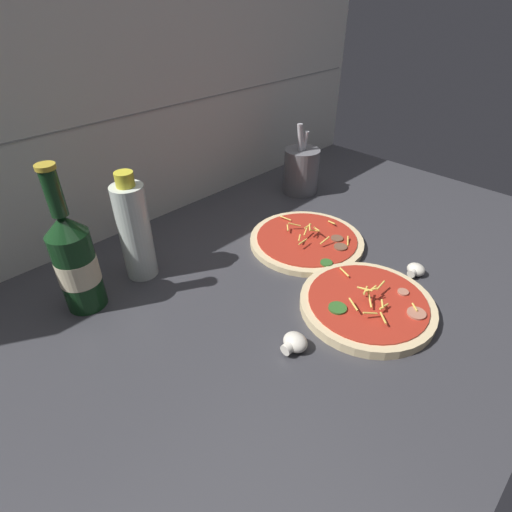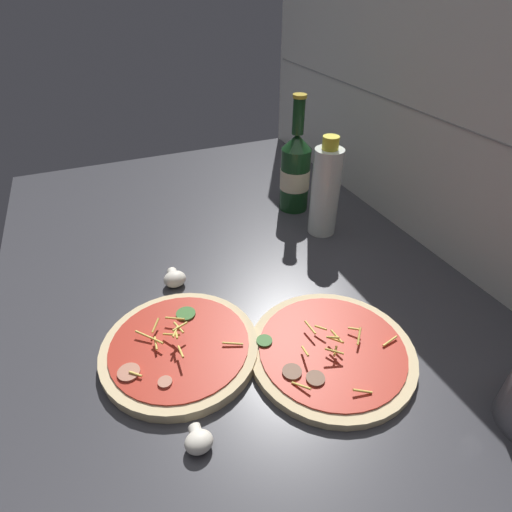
{
  "view_description": "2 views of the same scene",
  "coord_description": "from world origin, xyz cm",
  "px_view_note": "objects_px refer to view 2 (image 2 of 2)",
  "views": [
    {
      "loc": [
        -48.85,
        -39.72,
        55.36
      ],
      "look_at": [
        0.86,
        9.09,
        6.72
      ],
      "focal_mm": 28.0,
      "sensor_mm": 36.0,
      "label": 1
    },
    {
      "loc": [
        53.24,
        -20.19,
        54.41
      ],
      "look_at": [
        -3.93,
        3.87,
        9.65
      ],
      "focal_mm": 28.0,
      "sensor_mm": 36.0,
      "label": 2
    }
  ],
  "objects_px": {
    "pizza_far": "(331,351)",
    "mushroom_right": "(198,441)",
    "oil_bottle": "(325,191)",
    "beer_bottle": "(295,171)",
    "pizza_near": "(180,348)",
    "mushroom_left": "(175,278)"
  },
  "relations": [
    {
      "from": "pizza_far",
      "to": "mushroom_right",
      "type": "bearing_deg",
      "value": -74.83
    },
    {
      "from": "oil_bottle",
      "to": "beer_bottle",
      "type": "bearing_deg",
      "value": -176.06
    },
    {
      "from": "pizza_near",
      "to": "mushroom_right",
      "type": "xyz_separation_m",
      "value": [
        0.17,
        -0.02,
        0.0
      ]
    },
    {
      "from": "pizza_far",
      "to": "beer_bottle",
      "type": "relative_size",
      "value": 0.94
    },
    {
      "from": "beer_bottle",
      "to": "oil_bottle",
      "type": "xyz_separation_m",
      "value": [
        0.13,
        0.01,
        0.0
      ]
    },
    {
      "from": "mushroom_left",
      "to": "pizza_far",
      "type": "bearing_deg",
      "value": 34.92
    },
    {
      "from": "pizza_far",
      "to": "mushroom_left",
      "type": "distance_m",
      "value": 0.34
    },
    {
      "from": "pizza_near",
      "to": "mushroom_left",
      "type": "relative_size",
      "value": 5.5
    },
    {
      "from": "mushroom_left",
      "to": "beer_bottle",
      "type": "bearing_deg",
      "value": 117.89
    },
    {
      "from": "pizza_near",
      "to": "beer_bottle",
      "type": "relative_size",
      "value": 0.89
    },
    {
      "from": "mushroom_left",
      "to": "mushroom_right",
      "type": "bearing_deg",
      "value": -8.3
    },
    {
      "from": "oil_bottle",
      "to": "pizza_far",
      "type": "bearing_deg",
      "value": -27.93
    },
    {
      "from": "beer_bottle",
      "to": "oil_bottle",
      "type": "bearing_deg",
      "value": 3.94
    },
    {
      "from": "mushroom_right",
      "to": "oil_bottle",
      "type": "bearing_deg",
      "value": 133.77
    },
    {
      "from": "pizza_far",
      "to": "oil_bottle",
      "type": "xyz_separation_m",
      "value": [
        -0.34,
        0.18,
        0.1
      ]
    },
    {
      "from": "pizza_near",
      "to": "beer_bottle",
      "type": "bearing_deg",
      "value": 132.88
    },
    {
      "from": "beer_bottle",
      "to": "mushroom_right",
      "type": "distance_m",
      "value": 0.69
    },
    {
      "from": "pizza_near",
      "to": "oil_bottle",
      "type": "height_order",
      "value": "oil_bottle"
    },
    {
      "from": "pizza_near",
      "to": "mushroom_left",
      "type": "height_order",
      "value": "pizza_near"
    },
    {
      "from": "beer_bottle",
      "to": "mushroom_right",
      "type": "relative_size",
      "value": 7.17
    },
    {
      "from": "pizza_far",
      "to": "mushroom_left",
      "type": "bearing_deg",
      "value": -145.08
    },
    {
      "from": "pizza_far",
      "to": "oil_bottle",
      "type": "height_order",
      "value": "oil_bottle"
    }
  ]
}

